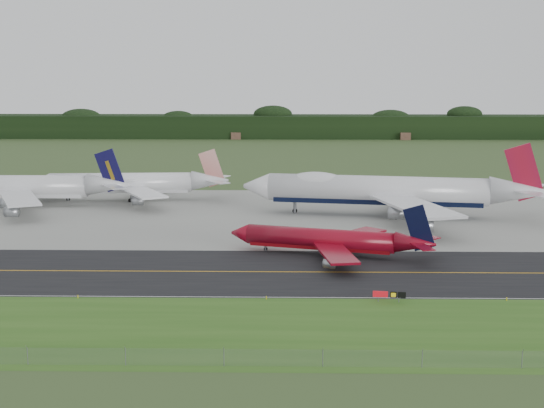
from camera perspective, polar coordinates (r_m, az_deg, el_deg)
The scene contains 16 objects.
ground at distance 139.61m, azimuth 0.44°, elevation -4.71°, with size 600.00×600.00×0.00m, color #2E4721.
grass_verge at distance 106.12m, azimuth 0.22°, elevation -9.49°, with size 400.00×30.00×0.01m, color #2F5B1B.
taxiway at distance 135.74m, azimuth 0.42°, elevation -5.13°, with size 400.00×32.00×0.02m, color black.
apron at distance 189.38m, azimuth 0.61°, elevation -0.80°, with size 400.00×78.00×0.01m, color gray.
taxiway_centreline at distance 135.73m, azimuth 0.42°, elevation -5.12°, with size 400.00×0.40×0.00m, color orange.
taxiway_edge_line at distance 120.83m, azimuth 0.33°, elevation -7.03°, with size 400.00×0.25×0.00m, color silver.
perimeter_fence at distance 93.55m, azimuth 0.10°, elevation -11.51°, with size 320.00×0.10×320.00m.
horizon_treeline at distance 409.91m, azimuth 0.88°, elevation 5.77°, with size 700.00×25.00×12.00m.
jet_ba_747 at distance 188.33m, azimuth 8.70°, elevation 1.00°, with size 74.64×61.16×18.80m.
jet_red_737 at distance 147.42m, azimuth 4.47°, elevation -2.73°, with size 40.10×31.95×11.01m.
jet_navy_gold at distance 211.42m, azimuth -18.52°, elevation 1.21°, with size 59.64×52.19×15.45m.
jet_star_tail at distance 213.05m, azimuth -10.51°, elevation 1.53°, with size 54.10×45.19×14.27m.
taxiway_sign at distance 119.55m, azimuth 8.81°, elevation -6.76°, with size 5.06×0.79×1.69m.
edge_marker_left at distance 124.23m, azimuth -14.41°, elevation -6.77°, with size 0.16×0.16×0.50m, color yellow.
edge_marker_center at distance 119.84m, azimuth -0.43°, elevation -7.07°, with size 0.16×0.16×0.50m, color yellow.
edge_marker_right at distance 124.69m, azimuth 17.25°, elevation -6.85°, with size 0.16×0.16×0.50m, color yellow.
Camera 1 is at (1.49, -135.05, 35.33)m, focal length 50.00 mm.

